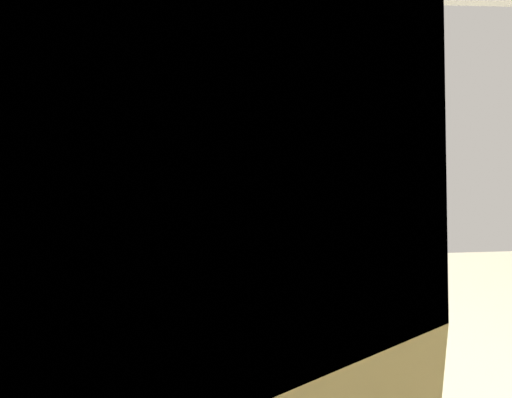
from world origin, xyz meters
The scene contains 6 objects.
wall_back centered at (0.00, 1.71, 1.31)m, with size 4.13×0.12×2.62m, color beige.
upper_cabinets centered at (-0.43, 1.47, 1.81)m, with size 2.47×0.35×0.69m.
oven_range centered at (1.47, 1.33, 0.48)m, with size 0.67×0.65×1.11m.
microwave centered at (0.55, 1.35, 1.08)m, with size 0.48×0.39×0.30m.
bowl centered at (-0.06, 1.27, 0.95)m, with size 0.17×0.17×0.04m.
kettle centered at (-0.62, 1.27, 0.99)m, with size 0.18×0.13×0.15m.
Camera 1 is at (-1.75, 1.35, 1.70)m, focal length 30.29 mm.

